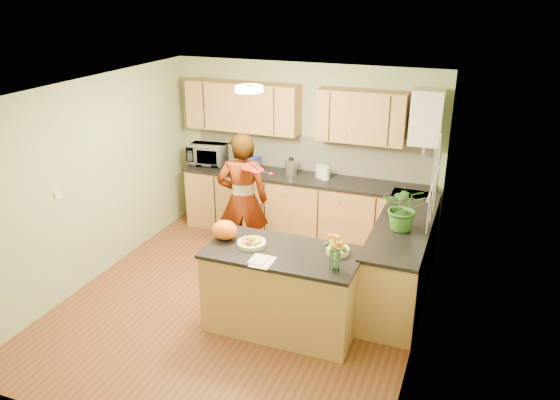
% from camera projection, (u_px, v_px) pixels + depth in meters
% --- Properties ---
extents(floor, '(4.50, 4.50, 0.00)m').
position_uv_depth(floor, '(243.00, 301.00, 6.48)').
color(floor, brown).
rests_on(floor, ground).
extents(ceiling, '(4.00, 4.50, 0.02)m').
position_uv_depth(ceiling, '(237.00, 90.00, 5.56)').
color(ceiling, silver).
rests_on(ceiling, wall_back).
extents(wall_back, '(4.00, 0.02, 2.50)m').
position_uv_depth(wall_back, '(305.00, 150.00, 7.97)').
color(wall_back, '#98A878').
rests_on(wall_back, floor).
extents(wall_front, '(4.00, 0.02, 2.50)m').
position_uv_depth(wall_front, '(114.00, 309.00, 4.07)').
color(wall_front, '#98A878').
rests_on(wall_front, floor).
extents(wall_left, '(0.02, 4.50, 2.50)m').
position_uv_depth(wall_left, '(92.00, 182.00, 6.68)').
color(wall_left, '#98A878').
rests_on(wall_left, floor).
extents(wall_right, '(0.02, 4.50, 2.50)m').
position_uv_depth(wall_right, '(425.00, 231.00, 5.36)').
color(wall_right, '#98A878').
rests_on(wall_right, floor).
extents(back_counter, '(3.64, 0.62, 0.94)m').
position_uv_depth(back_counter, '(304.00, 207.00, 7.97)').
color(back_counter, '#A27840').
rests_on(back_counter, floor).
extents(right_counter, '(0.62, 2.24, 0.94)m').
position_uv_depth(right_counter, '(402.00, 258.00, 6.48)').
color(right_counter, '#A27840').
rests_on(right_counter, floor).
extents(splashback, '(3.60, 0.02, 0.52)m').
position_uv_depth(splashback, '(311.00, 154.00, 7.95)').
color(splashback, silver).
rests_on(splashback, back_counter).
extents(upper_cabinets, '(3.20, 0.34, 0.70)m').
position_uv_depth(upper_cabinets, '(290.00, 110.00, 7.66)').
color(upper_cabinets, '#A27840').
rests_on(upper_cabinets, wall_back).
extents(boiler, '(0.40, 0.30, 0.86)m').
position_uv_depth(boiler, '(427.00, 118.00, 7.03)').
color(boiler, white).
rests_on(boiler, wall_back).
extents(window_right, '(0.01, 1.30, 1.05)m').
position_uv_depth(window_right, '(434.00, 182.00, 5.77)').
color(window_right, white).
rests_on(window_right, wall_right).
extents(light_switch, '(0.02, 0.09, 0.09)m').
position_uv_depth(light_switch, '(58.00, 194.00, 6.14)').
color(light_switch, white).
rests_on(light_switch, wall_left).
extents(ceiling_lamp, '(0.30, 0.30, 0.07)m').
position_uv_depth(ceiling_lamp, '(249.00, 89.00, 5.83)').
color(ceiling_lamp, '#FFEABF').
rests_on(ceiling_lamp, ceiling).
extents(peninsula_island, '(1.61, 0.83, 0.93)m').
position_uv_depth(peninsula_island, '(283.00, 290.00, 5.83)').
color(peninsula_island, '#A27840').
rests_on(peninsula_island, floor).
extents(fruit_dish, '(0.31, 0.31, 0.11)m').
position_uv_depth(fruit_dish, '(252.00, 242.00, 5.76)').
color(fruit_dish, beige).
rests_on(fruit_dish, peninsula_island).
extents(orange_bowl, '(0.23, 0.23, 0.13)m').
position_uv_depth(orange_bowl, '(338.00, 249.00, 5.59)').
color(orange_bowl, beige).
rests_on(orange_bowl, peninsula_island).
extents(flower_vase, '(0.24, 0.24, 0.44)m').
position_uv_depth(flower_vase, '(335.00, 242.00, 5.20)').
color(flower_vase, silver).
rests_on(flower_vase, peninsula_island).
extents(orange_bag, '(0.33, 0.30, 0.21)m').
position_uv_depth(orange_bag, '(225.00, 230.00, 5.89)').
color(orange_bag, orange).
rests_on(orange_bag, peninsula_island).
extents(papers, '(0.20, 0.28, 0.01)m').
position_uv_depth(papers, '(263.00, 262.00, 5.43)').
color(papers, white).
rests_on(papers, peninsula_island).
extents(violinist, '(0.77, 0.63, 1.80)m').
position_uv_depth(violinist, '(243.00, 200.00, 7.05)').
color(violinist, '#DAA985').
rests_on(violinist, floor).
extents(violin, '(0.72, 0.62, 0.18)m').
position_uv_depth(violin, '(249.00, 167.00, 6.59)').
color(violin, '#4A0A04').
rests_on(violin, violinist).
extents(microwave, '(0.59, 0.43, 0.30)m').
position_uv_depth(microwave, '(207.00, 154.00, 8.29)').
color(microwave, white).
rests_on(microwave, back_counter).
extents(blue_box, '(0.31, 0.25, 0.22)m').
position_uv_depth(blue_box, '(249.00, 164.00, 8.00)').
color(blue_box, '#203896').
rests_on(blue_box, back_counter).
extents(kettle, '(0.17, 0.17, 0.31)m').
position_uv_depth(kettle, '(291.00, 167.00, 7.82)').
color(kettle, silver).
rests_on(kettle, back_counter).
extents(jar_cream, '(0.16, 0.16, 0.19)m').
position_uv_depth(jar_cream, '(320.00, 171.00, 7.73)').
color(jar_cream, beige).
rests_on(jar_cream, back_counter).
extents(jar_white, '(0.14, 0.14, 0.18)m').
position_uv_depth(jar_white, '(325.00, 173.00, 7.66)').
color(jar_white, white).
rests_on(jar_white, back_counter).
extents(potted_plant, '(0.51, 0.45, 0.53)m').
position_uv_depth(potted_plant, '(404.00, 207.00, 6.03)').
color(potted_plant, '#326B23').
rests_on(potted_plant, right_counter).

